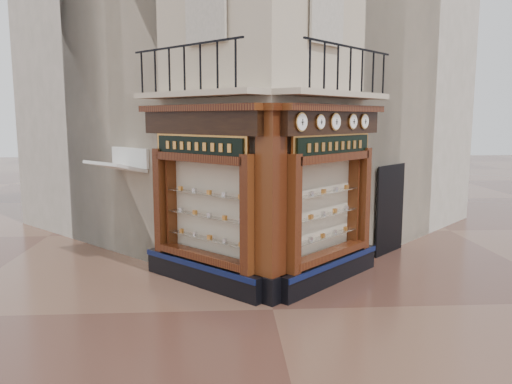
{
  "coord_description": "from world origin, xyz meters",
  "views": [
    {
      "loc": [
        -0.89,
        -9.24,
        3.69
      ],
      "look_at": [
        -0.21,
        2.0,
        2.03
      ],
      "focal_mm": 35.0,
      "sensor_mm": 36.0,
      "label": 1
    }
  ],
  "objects": [
    {
      "name": "clock_a",
      "position": [
        0.58,
        0.48,
        3.62
      ],
      "size": [
        0.3,
        0.3,
        0.37
      ],
      "rotation": [
        0.0,
        0.0,
        0.79
      ],
      "color": "#C28940",
      "rests_on": "ground"
    },
    {
      "name": "clock_c",
      "position": [
        1.45,
        1.34,
        3.62
      ],
      "size": [
        0.3,
        0.3,
        0.37
      ],
      "rotation": [
        0.0,
        0.0,
        0.79
      ],
      "color": "#C28940",
      "rests_on": "ground"
    },
    {
      "name": "signboard_left",
      "position": [
        -1.46,
        1.51,
        3.1
      ],
      "size": [
        2.05,
        2.05,
        0.55
      ],
      "rotation": [
        0.0,
        0.0,
        2.36
      ],
      "color": "#D38B3E",
      "rests_on": "ground"
    },
    {
      "name": "clock_b",
      "position": [
        1.04,
        0.94,
        3.62
      ],
      "size": [
        0.26,
        0.26,
        0.31
      ],
      "rotation": [
        0.0,
        0.0,
        0.79
      ],
      "color": "#C28940",
      "rests_on": "ground"
    },
    {
      "name": "main_building",
      "position": [
        0.0,
        6.16,
        6.0
      ],
      "size": [
        11.31,
        11.31,
        12.0
      ],
      "primitive_type": "cube",
      "rotation": [
        0.0,
        0.0,
        0.79
      ],
      "color": "#C3B298",
      "rests_on": "ground"
    },
    {
      "name": "clock_d",
      "position": [
        1.95,
        1.85,
        3.62
      ],
      "size": [
        0.28,
        0.28,
        0.35
      ],
      "rotation": [
        0.0,
        0.0,
        0.79
      ],
      "color": "#C28940",
      "rests_on": "ground"
    },
    {
      "name": "awning",
      "position": [
        -3.68,
        3.47,
        0.0
      ],
      "size": [
        1.72,
        1.72,
        0.3
      ],
      "primitive_type": null,
      "rotation": [
        0.24,
        0.0,
        2.36
      ],
      "color": "silver",
      "rests_on": "ground"
    },
    {
      "name": "corner_pilaster",
      "position": [
        0.0,
        0.5,
        1.95
      ],
      "size": [
        0.85,
        0.85,
        3.98
      ],
      "rotation": [
        0.0,
        0.0,
        0.79
      ],
      "color": "black",
      "rests_on": "ground"
    },
    {
      "name": "signboard_right",
      "position": [
        1.46,
        1.51,
        3.1
      ],
      "size": [
        2.12,
        2.12,
        0.57
      ],
      "rotation": [
        0.0,
        0.0,
        0.79
      ],
      "color": "#D38B3E",
      "rests_on": "ground"
    },
    {
      "name": "neighbour_left",
      "position": [
        -2.47,
        8.63,
        5.5
      ],
      "size": [
        11.31,
        11.31,
        11.0
      ],
      "primitive_type": "cube",
      "rotation": [
        0.0,
        0.0,
        0.79
      ],
      "color": "beige",
      "rests_on": "ground"
    },
    {
      "name": "balcony",
      "position": [
        0.0,
        1.49,
        4.22
      ],
      "size": [
        5.94,
        2.97,
        1.03
      ],
      "color": "#C3B298",
      "rests_on": "ground"
    },
    {
      "name": "shopfront_left",
      "position": [
        -1.41,
        1.57,
        1.98
      ],
      "size": [
        2.86,
        2.86,
        3.98
      ],
      "rotation": [
        0.0,
        0.0,
        2.36
      ],
      "color": "black",
      "rests_on": "ground"
    },
    {
      "name": "neighbour_right",
      "position": [
        2.47,
        8.63,
        5.5
      ],
      "size": [
        11.31,
        11.31,
        11.0
      ],
      "primitive_type": "cube",
      "rotation": [
        0.0,
        0.0,
        0.79
      ],
      "color": "beige",
      "rests_on": "ground"
    },
    {
      "name": "clock_e",
      "position": [
        2.31,
        2.21,
        3.62
      ],
      "size": [
        0.28,
        0.28,
        0.35
      ],
      "rotation": [
        0.0,
        0.0,
        0.79
      ],
      "color": "#C28940",
      "rests_on": "ground"
    },
    {
      "name": "ground",
      "position": [
        0.0,
        0.0,
        0.0
      ],
      "size": [
        80.0,
        80.0,
        0.0
      ],
      "primitive_type": "plane",
      "color": "#4C2D23",
      "rests_on": "ground"
    },
    {
      "name": "shopfront_right",
      "position": [
        1.41,
        1.57,
        1.98
      ],
      "size": [
        2.86,
        2.86,
        3.98
      ],
      "rotation": [
        0.0,
        0.0,
        0.79
      ],
      "color": "black",
      "rests_on": "ground"
    }
  ]
}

